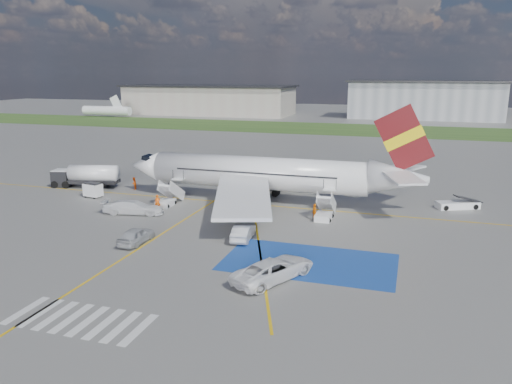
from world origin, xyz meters
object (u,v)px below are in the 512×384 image
(car_silver_b, at_px, (243,232))
(belt_loader, at_px, (458,205))
(airliner, at_px, (270,174))
(van_white_a, at_px, (274,266))
(fuel_tanker, at_px, (86,178))
(van_white_b, at_px, (133,205))
(car_silver_a, at_px, (136,236))
(gpu_cart, at_px, (93,191))

(car_silver_b, bearing_deg, belt_loader, -144.90)
(airliner, xyz_separation_m, van_white_a, (6.64, -22.21, -2.34))
(airliner, relative_size, car_silver_b, 8.24)
(fuel_tanker, bearing_deg, van_white_b, -48.46)
(van_white_a, bearing_deg, airliner, -46.11)
(belt_loader, bearing_deg, fuel_tanker, 159.28)
(fuel_tanker, relative_size, car_silver_a, 2.10)
(belt_loader, bearing_deg, airliner, 164.18)
(car_silver_a, distance_m, car_silver_b, 9.76)
(car_silver_a, distance_m, van_white_b, 10.01)
(gpu_cart, relative_size, car_silver_a, 0.55)
(car_silver_b, distance_m, van_white_b, 14.95)
(gpu_cart, xyz_separation_m, car_silver_b, (23.04, -9.59, -0.09))
(belt_loader, height_order, van_white_a, van_white_a)
(van_white_b, bearing_deg, airliner, -62.54)
(fuel_tanker, xyz_separation_m, gpu_cart, (4.28, -4.59, -0.45))
(car_silver_b, bearing_deg, fuel_tanker, -34.00)
(gpu_cart, distance_m, van_white_b, 10.16)
(van_white_b, bearing_deg, fuel_tanker, 43.51)
(airliner, bearing_deg, car_silver_a, -112.20)
(airliner, relative_size, belt_loader, 7.04)
(gpu_cart, relative_size, belt_loader, 0.46)
(airliner, height_order, gpu_cart, airliner)
(belt_loader, height_order, car_silver_a, belt_loader)
(fuel_tanker, bearing_deg, van_white_a, -46.18)
(belt_loader, distance_m, car_silver_b, 26.58)
(belt_loader, bearing_deg, car_silver_a, -167.99)
(fuel_tanker, relative_size, van_white_a, 1.63)
(van_white_a, bearing_deg, car_silver_a, 11.41)
(car_silver_a, relative_size, van_white_b, 0.86)
(belt_loader, relative_size, van_white_b, 1.03)
(car_silver_b, relative_size, van_white_a, 0.80)
(airliner, bearing_deg, fuel_tanker, -179.86)
(car_silver_a, xyz_separation_m, car_silver_b, (8.91, 3.98, -0.01))
(fuel_tanker, height_order, van_white_b, fuel_tanker)
(van_white_a, bearing_deg, gpu_cart, -4.65)
(gpu_cart, bearing_deg, car_silver_a, -33.35)
(airliner, relative_size, fuel_tanker, 4.02)
(car_silver_a, height_order, van_white_a, van_white_a)
(van_white_a, bearing_deg, belt_loader, -92.56)
(airliner, height_order, van_white_b, airliner)
(airliner, height_order, car_silver_b, airliner)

